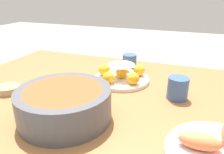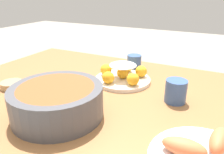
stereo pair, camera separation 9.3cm
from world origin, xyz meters
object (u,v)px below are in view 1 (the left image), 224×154
sauce_bowl (8,89)px  seafood_platter (224,152)px  dining_table (102,112)px  cake_plate (122,75)px  cup_near (129,62)px  serving_bowl (65,103)px  cup_far (178,88)px

sauce_bowl → seafood_platter: 0.79m
dining_table → cake_plate: (-0.04, -0.13, 0.13)m
sauce_bowl → cup_near: 0.59m
serving_bowl → cup_near: size_ratio=3.91×
dining_table → serving_bowl: bearing=83.4°
dining_table → cup_near: (-0.03, -0.30, 0.14)m
dining_table → cake_plate: bearing=-109.4°
cake_plate → cup_far: size_ratio=2.91×
dining_table → cake_plate: cake_plate is taller
cake_plate → seafood_platter: cake_plate is taller
sauce_bowl → seafood_platter: size_ratio=0.32×
seafood_platter → cup_far: (0.14, -0.29, 0.02)m
serving_bowl → seafood_platter: bearing=177.4°
cake_plate → sauce_bowl: bearing=35.2°
cake_plate → sauce_bowl: cake_plate is taller
dining_table → cake_plate: 0.19m
cup_near → serving_bowl: bearing=84.1°
serving_bowl → seafood_platter: 0.46m
cake_plate → cup_near: cake_plate is taller
cup_far → cup_near: bearing=-44.7°
dining_table → seafood_platter: seafood_platter is taller
cup_near → cup_far: cup_far is taller
cake_plate → seafood_platter: 0.54m
cake_plate → serving_bowl: 0.36m
dining_table → seafood_platter: (-0.43, 0.25, 0.12)m
sauce_bowl → cup_near: (-0.37, -0.45, 0.02)m
cup_far → seafood_platter: bearing=115.4°
dining_table → serving_bowl: size_ratio=4.44×
dining_table → cake_plate: size_ratio=5.29×
seafood_platter → dining_table: bearing=-30.2°
dining_table → cup_far: bearing=-172.6°
sauce_bowl → seafood_platter: seafood_platter is taller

